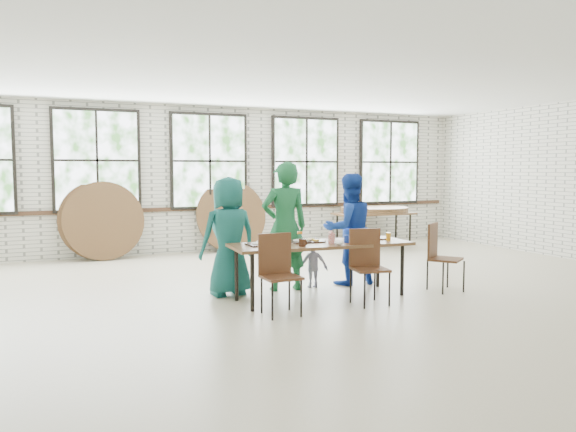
% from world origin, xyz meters
% --- Properties ---
extents(room, '(12.00, 12.00, 12.00)m').
position_xyz_m(room, '(0.00, 4.44, 1.83)').
color(room, beige).
rests_on(room, ground).
extents(dining_table, '(2.44, 0.92, 0.74)m').
position_xyz_m(dining_table, '(0.18, -0.27, 0.69)').
color(dining_table, brown).
rests_on(dining_table, ground).
extents(chair_near_left, '(0.43, 0.41, 0.95)m').
position_xyz_m(chair_near_left, '(-0.65, -0.78, 0.56)').
color(chair_near_left, '#4D2C19').
rests_on(chair_near_left, ground).
extents(chair_near_right, '(0.48, 0.47, 0.95)m').
position_xyz_m(chair_near_right, '(0.60, -0.75, 0.56)').
color(chair_near_right, '#4D2C19').
rests_on(chair_near_right, ground).
extents(chair_spare, '(0.58, 0.58, 0.95)m').
position_xyz_m(chair_spare, '(1.92, -0.52, 0.56)').
color(chair_spare, '#4D2C19').
rests_on(chair_spare, ground).
extents(adult_teal, '(0.84, 0.59, 1.61)m').
position_xyz_m(adult_teal, '(-0.89, 0.38, 0.81)').
color(adult_teal, '#1B6969').
rests_on(adult_teal, ground).
extents(adult_green, '(0.71, 0.51, 1.81)m').
position_xyz_m(adult_green, '(-0.06, 0.38, 0.91)').
color(adult_green, '#1B6536').
rests_on(adult_green, ground).
extents(toddler, '(0.51, 0.34, 0.73)m').
position_xyz_m(toddler, '(0.38, 0.38, 0.36)').
color(toddler, '#1C1646').
rests_on(toddler, ground).
extents(adult_blue, '(0.82, 0.65, 1.65)m').
position_xyz_m(adult_blue, '(0.97, 0.38, 0.82)').
color(adult_blue, '#1639A0').
rests_on(adult_blue, ground).
extents(storage_table, '(1.81, 0.79, 0.74)m').
position_xyz_m(storage_table, '(3.60, 3.82, 0.69)').
color(storage_table, brown).
rests_on(storage_table, ground).
extents(tabletop_clutter, '(1.96, 0.65, 0.11)m').
position_xyz_m(tabletop_clutter, '(0.31, -0.30, 0.77)').
color(tabletop_clutter, black).
rests_on(tabletop_clutter, dining_table).
extents(round_tops_stacked, '(1.50, 1.50, 0.13)m').
position_xyz_m(round_tops_stacked, '(3.60, 3.82, 0.80)').
color(round_tops_stacked, brown).
rests_on(round_tops_stacked, storage_table).
extents(round_tops_leaning, '(4.12, 0.45, 1.48)m').
position_xyz_m(round_tops_leaning, '(-1.30, 4.27, 0.74)').
color(round_tops_leaning, brown).
rests_on(round_tops_leaning, ground).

